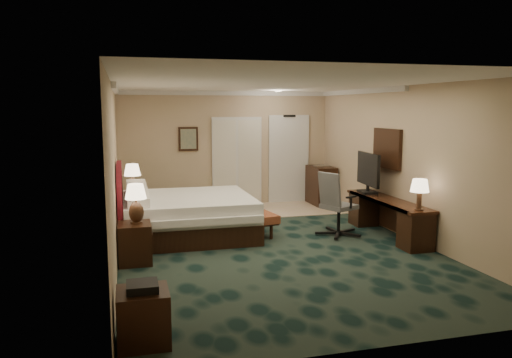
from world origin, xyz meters
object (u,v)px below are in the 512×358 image
object	(u,v)px
nightstand_near	(135,243)
tv	(368,173)
nightstand_far	(132,209)
side_table	(143,317)
minibar	(321,185)
lamp_near	(136,204)
bed	(188,216)
bed_bench	(255,222)
desk_chair	(339,204)
lamp_far	(133,179)
desk	(387,218)

from	to	relation	value
nightstand_near	tv	xyz separation A→B (m)	(4.42, 1.16, 0.77)
nightstand_far	side_table	size ratio (longest dim) A/B	1.13
tv	minibar	xyz separation A→B (m)	(0.03, 2.42, -0.61)
lamp_near	minibar	world-z (taller)	lamp_near
bed	bed_bench	bearing A→B (deg)	-5.07
bed	desk_chair	xyz separation A→B (m)	(2.65, -0.69, 0.23)
lamp_far	desk	world-z (taller)	lamp_far
lamp_far	bed_bench	size ratio (longest dim) A/B	0.49
nightstand_near	lamp_far	world-z (taller)	lamp_far
desk	desk_chair	bearing A→B (deg)	162.03
nightstand_far	bed_bench	world-z (taller)	nightstand_far
bed_bench	side_table	xyz separation A→B (m)	(-2.19, -4.00, 0.06)
nightstand_far	minibar	size ratio (longest dim) A/B	0.66
bed	tv	xyz separation A→B (m)	(3.44, -0.27, 0.71)
bed	bed_bench	size ratio (longest dim) A/B	1.85
nightstand_far	lamp_far	world-z (taller)	lamp_far
nightstand_far	desk	bearing A→B (deg)	-25.25
desk	tv	bearing A→B (deg)	94.26
bed_bench	lamp_near	bearing A→B (deg)	-159.62
lamp_near	minibar	xyz separation A→B (m)	(4.41, 3.56, -0.44)
bed_bench	desk	distance (m)	2.42
nightstand_far	lamp_near	size ratio (longest dim) A/B	1.03
bed	side_table	distance (m)	4.22
side_table	minibar	distance (m)	7.67
lamp_far	desk_chair	bearing A→B (deg)	-26.40
bed_bench	minibar	bearing A→B (deg)	34.69
desk	desk_chair	size ratio (longest dim) A/B	1.98
nightstand_near	nightstand_far	bearing A→B (deg)	89.92
nightstand_near	side_table	distance (m)	2.69
nightstand_near	nightstand_far	world-z (taller)	nightstand_far
bed_bench	desk	world-z (taller)	desk
bed	tv	world-z (taller)	tv
lamp_far	bed_bench	bearing A→B (deg)	-29.09
bed	nightstand_far	xyz separation A→B (m)	(-0.98, 1.15, -0.06)
lamp_near	lamp_far	world-z (taller)	lamp_far
tv	desk	bearing A→B (deg)	-79.84
bed	minibar	size ratio (longest dim) A/B	2.47
lamp_far	desk_chair	world-z (taller)	lamp_far
lamp_far	minibar	size ratio (longest dim) A/B	0.66
tv	minibar	distance (m)	2.50
nightstand_far	tv	xyz separation A→B (m)	(4.41, -1.42, 0.76)
nightstand_far	bed_bench	distance (m)	2.54
bed	side_table	world-z (taller)	bed
bed	minibar	world-z (taller)	minibar
desk_chair	minibar	bearing A→B (deg)	50.14
bed	side_table	size ratio (longest dim) A/B	4.21
nightstand_near	lamp_far	distance (m)	2.60
bed_bench	desk_chair	size ratio (longest dim) A/B	1.05
nightstand_far	minibar	xyz separation A→B (m)	(4.44, 1.01, 0.16)
tv	lamp_far	bearing A→B (deg)	168.57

